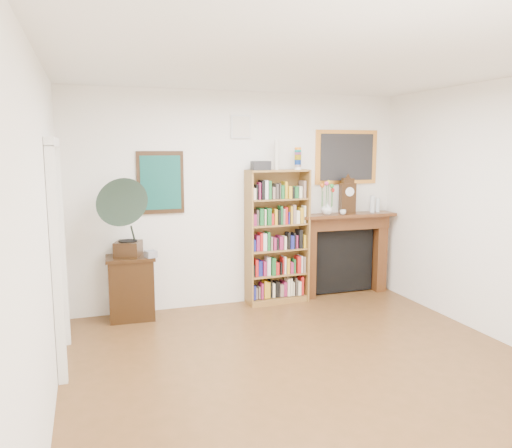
{
  "coord_description": "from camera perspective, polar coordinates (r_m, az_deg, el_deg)",
  "views": [
    {
      "loc": [
        -1.92,
        -3.8,
        2.07
      ],
      "look_at": [
        -0.09,
        1.6,
        1.21
      ],
      "focal_mm": 35.0,
      "sensor_mm": 36.0,
      "label": 1
    }
  ],
  "objects": [
    {
      "name": "bottle_left",
      "position": [
        7.28,
        13.16,
        2.25
      ],
      "size": [
        0.07,
        0.07,
        0.24
      ],
      "primitive_type": "cylinder",
      "color": "silver",
      "rests_on": "fireplace"
    },
    {
      "name": "fireplace",
      "position": [
        7.21,
        10.04,
        -2.54
      ],
      "size": [
        1.39,
        0.37,
        1.17
      ],
      "rotation": [
        0.0,
        0.0,
        -0.03
      ],
      "color": "#472410",
      "rests_on": "floor"
    },
    {
      "name": "teacup",
      "position": [
        6.95,
        9.91,
        1.34
      ],
      "size": [
        0.11,
        0.11,
        0.07
      ],
      "primitive_type": "imported",
      "rotation": [
        0.0,
        0.0,
        0.35
      ],
      "color": "silver",
      "rests_on": "fireplace"
    },
    {
      "name": "mantel_clock",
      "position": [
        7.07,
        10.42,
        3.11
      ],
      "size": [
        0.22,
        0.14,
        0.49
      ],
      "rotation": [
        0.0,
        0.0,
        -0.11
      ],
      "color": "black",
      "rests_on": "fireplace"
    },
    {
      "name": "small_picture",
      "position": [
        6.57,
        -1.75,
        11.06
      ],
      "size": [
        0.26,
        0.04,
        0.3
      ],
      "color": "white",
      "rests_on": "back_wall"
    },
    {
      "name": "door_casing",
      "position": [
        5.07,
        -21.71,
        -1.2
      ],
      "size": [
        0.08,
        1.02,
        2.17
      ],
      "color": "white",
      "rests_on": "left_wall"
    },
    {
      "name": "bottle_right",
      "position": [
        7.34,
        13.75,
        2.12
      ],
      "size": [
        0.06,
        0.06,
        0.2
      ],
      "primitive_type": "cylinder",
      "color": "silver",
      "rests_on": "fireplace"
    },
    {
      "name": "gilt_painting",
      "position": [
        7.17,
        10.3,
        7.53
      ],
      "size": [
        0.95,
        0.04,
        0.75
      ],
      "color": "gold",
      "rests_on": "back_wall"
    },
    {
      "name": "bookshelf",
      "position": [
        6.66,
        2.46,
        -0.61
      ],
      "size": [
        0.84,
        0.33,
        2.07
      ],
      "rotation": [
        0.0,
        0.0,
        0.05
      ],
      "color": "brown",
      "rests_on": "floor"
    },
    {
      "name": "teal_poster",
      "position": [
        6.35,
        -10.85,
        4.67
      ],
      "size": [
        0.58,
        0.04,
        0.78
      ],
      "color": "black",
      "rests_on": "back_wall"
    },
    {
      "name": "cd_stack",
      "position": [
        6.1,
        -11.92,
        -3.37
      ],
      "size": [
        0.15,
        0.15,
        0.08
      ],
      "primitive_type": "cube",
      "rotation": [
        0.0,
        0.0,
        0.33
      ],
      "color": "#B1B2BE",
      "rests_on": "side_cabinet"
    },
    {
      "name": "gramophone",
      "position": [
        5.99,
        -14.44,
        1.19
      ],
      "size": [
        0.79,
        0.88,
        0.96
      ],
      "rotation": [
        0.0,
        0.0,
        -0.35
      ],
      "color": "black",
      "rests_on": "side_cabinet"
    },
    {
      "name": "side_cabinet",
      "position": [
        6.31,
        -14.07,
        -7.07
      ],
      "size": [
        0.59,
        0.44,
        0.78
      ],
      "primitive_type": "cube",
      "rotation": [
        0.0,
        0.0,
        -0.04
      ],
      "color": "black",
      "rests_on": "floor"
    },
    {
      "name": "room",
      "position": [
        4.31,
        8.0,
        -0.46
      ],
      "size": [
        4.51,
        5.01,
        2.81
      ],
      "color": "brown",
      "rests_on": "ground"
    },
    {
      "name": "flower_vase",
      "position": [
        6.92,
        8.11,
        1.78
      ],
      "size": [
        0.2,
        0.2,
        0.17
      ],
      "primitive_type": "imported",
      "rotation": [
        0.0,
        0.0,
        0.24
      ],
      "color": "silver",
      "rests_on": "fireplace"
    }
  ]
}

